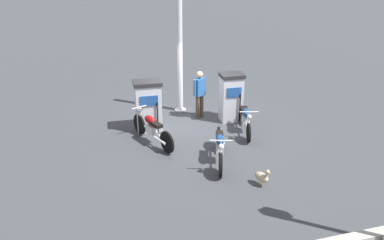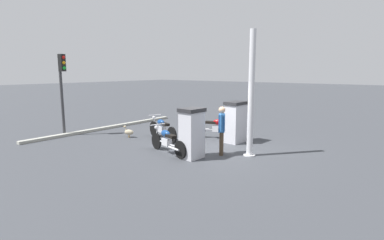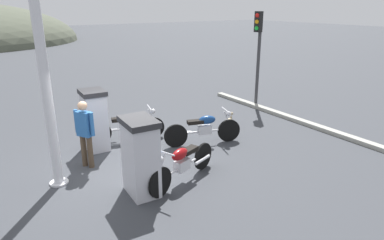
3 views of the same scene
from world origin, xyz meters
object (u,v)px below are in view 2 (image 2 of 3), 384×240
(motorcycle_near_pump, at_px, (217,127))
(attendant_person, at_px, (222,127))
(motorcycle_far_pump, at_px, (167,140))
(fuel_pump_near, at_px, (235,122))
(motorcycle_extra, at_px, (162,128))
(fuel_pump_far, at_px, (192,133))
(roadside_traffic_light, at_px, (62,80))
(wandering_duck, at_px, (129,132))
(canopy_support_pole, at_px, (251,97))

(motorcycle_near_pump, height_order, attendant_person, attendant_person)
(motorcycle_far_pump, bearing_deg, fuel_pump_near, -109.07)
(motorcycle_far_pump, bearing_deg, motorcycle_extra, -41.79)
(fuel_pump_near, xyz_separation_m, fuel_pump_far, (0.00, 2.77, 0.00))
(fuel_pump_near, bearing_deg, motorcycle_far_pump, 70.93)
(roadside_traffic_light, bearing_deg, fuel_pump_far, -173.69)
(attendant_person, height_order, roadside_traffic_light, roadside_traffic_light)
(wandering_duck, bearing_deg, fuel_pump_near, -152.98)
(wandering_duck, xyz_separation_m, roadside_traffic_light, (2.48, 1.46, 2.16))
(motorcycle_extra, bearing_deg, roadside_traffic_light, 27.81)
(motorcycle_far_pump, relative_size, attendant_person, 1.27)
(fuel_pump_near, distance_m, motorcycle_near_pump, 1.00)
(fuel_pump_far, xyz_separation_m, roadside_traffic_light, (6.47, 0.72, 1.57))
(fuel_pump_near, height_order, attendant_person, attendant_person)
(fuel_pump_near, bearing_deg, wandering_duck, 27.02)
(fuel_pump_far, distance_m, motorcycle_far_pump, 1.06)
(wandering_duck, bearing_deg, roadside_traffic_light, 30.35)
(fuel_pump_far, distance_m, roadside_traffic_light, 6.70)
(motorcycle_extra, xyz_separation_m, wandering_duck, (1.39, 0.59, -0.22))
(motorcycle_extra, bearing_deg, motorcycle_near_pump, -137.39)
(fuel_pump_far, height_order, roadside_traffic_light, roadside_traffic_light)
(fuel_pump_near, bearing_deg, attendant_person, 106.41)
(fuel_pump_near, xyz_separation_m, canopy_support_pole, (-1.35, 1.37, 1.15))
(roadside_traffic_light, height_order, canopy_support_pole, canopy_support_pole)
(motorcycle_extra, bearing_deg, fuel_pump_near, -150.91)
(fuel_pump_near, height_order, fuel_pump_far, fuel_pump_far)
(roadside_traffic_light, bearing_deg, motorcycle_extra, -152.19)
(motorcycle_far_pump, distance_m, attendant_person, 1.91)
(motorcycle_near_pump, bearing_deg, motorcycle_extra, 42.61)
(motorcycle_near_pump, distance_m, roadside_traffic_light, 6.87)
(fuel_pump_far, bearing_deg, attendant_person, -120.49)
(motorcycle_near_pump, relative_size, wandering_duck, 4.08)
(fuel_pump_near, relative_size, roadside_traffic_light, 0.46)
(fuel_pump_near, height_order, roadside_traffic_light, roadside_traffic_light)
(roadside_traffic_light, bearing_deg, motorcycle_far_pump, -173.67)
(fuel_pump_near, xyz_separation_m, attendant_person, (-0.54, 1.85, 0.11))
(wandering_duck, bearing_deg, attendant_person, -177.66)
(motorcycle_far_pump, bearing_deg, wandering_duck, -15.81)
(motorcycle_far_pump, distance_m, wandering_duck, 3.12)
(motorcycle_extra, bearing_deg, motorcycle_far_pump, 138.21)
(fuel_pump_far, relative_size, motorcycle_near_pump, 0.79)
(roadside_traffic_light, bearing_deg, canopy_support_pole, -164.86)
(attendant_person, distance_m, canopy_support_pole, 1.40)
(attendant_person, distance_m, wandering_duck, 4.59)
(wandering_duck, bearing_deg, fuel_pump_far, 169.50)
(motorcycle_near_pump, xyz_separation_m, roadside_traffic_light, (5.54, 3.58, 1.92))
(fuel_pump_far, relative_size, motorcycle_far_pump, 0.79)
(motorcycle_far_pump, distance_m, canopy_support_pole, 3.17)
(fuel_pump_near, relative_size, attendant_person, 0.99)
(canopy_support_pole, bearing_deg, roadside_traffic_light, 15.14)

